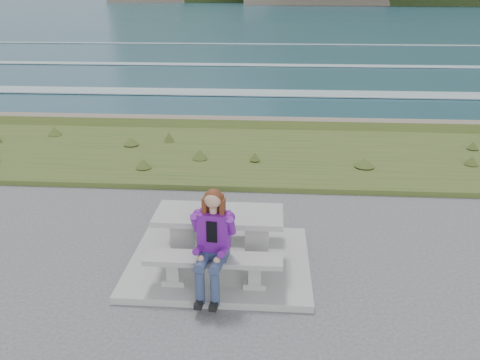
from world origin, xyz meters
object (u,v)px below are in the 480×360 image
object	(u,v)px
bench_landward	(213,264)
bench_seaward	(224,216)
picnic_table	(219,223)
seated_woman	(212,258)

from	to	relation	value
bench_landward	bench_seaward	distance (m)	1.40
bench_seaward	picnic_table	bearing A→B (deg)	-90.00
bench_landward	seated_woman	distance (m)	0.21
seated_woman	bench_seaward	bearing A→B (deg)	96.65
picnic_table	bench_landward	world-z (taller)	picnic_table
picnic_table	seated_woman	xyz separation A→B (m)	(-0.00, -0.83, -0.07)
seated_woman	bench_landward	bearing A→B (deg)	96.29
bench_seaward	seated_woman	world-z (taller)	seated_woman
bench_landward	bench_seaward	size ratio (longest dim) A/B	1.00
bench_landward	seated_woman	world-z (taller)	seated_woman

